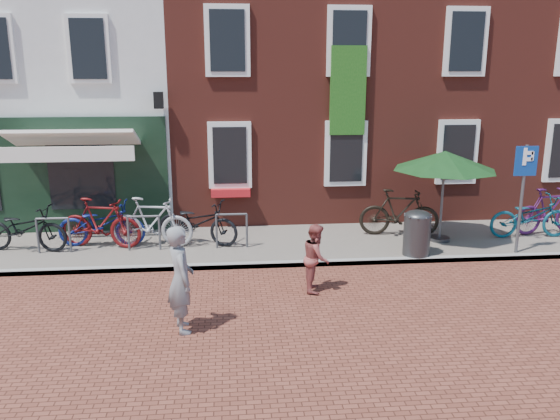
{
  "coord_description": "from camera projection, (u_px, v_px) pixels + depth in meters",
  "views": [
    {
      "loc": [
        0.46,
        -11.38,
        4.2
      ],
      "look_at": [
        1.53,
        0.19,
        1.23
      ],
      "focal_mm": 36.2,
      "sensor_mm": 36.0,
      "label": 1
    }
  ],
  "objects": [
    {
      "name": "ground",
      "position": [
        209.0,
        270.0,
        11.97
      ],
      "size": [
        80.0,
        80.0,
        0.0
      ],
      "primitive_type": "plane",
      "color": "brown"
    },
    {
      "name": "sidewalk",
      "position": [
        253.0,
        245.0,
        13.5
      ],
      "size": [
        24.0,
        3.0,
        0.1
      ],
      "primitive_type": "cube",
      "color": "slate",
      "rests_on": "ground"
    },
    {
      "name": "building_stucco",
      "position": [
        46.0,
        56.0,
        17.17
      ],
      "size": [
        8.0,
        8.0,
        9.0
      ],
      "primitive_type": "cube",
      "color": "silver",
      "rests_on": "ground"
    },
    {
      "name": "building_brick_mid",
      "position": [
        275.0,
        40.0,
        17.67
      ],
      "size": [
        6.0,
        8.0,
        10.0
      ],
      "primitive_type": "cube",
      "color": "maroon",
      "rests_on": "ground"
    },
    {
      "name": "building_brick_right",
      "position": [
        460.0,
        41.0,
        18.21
      ],
      "size": [
        6.0,
        8.0,
        10.0
      ],
      "primitive_type": "cube",
      "color": "maroon",
      "rests_on": "ground"
    },
    {
      "name": "litter_bin",
      "position": [
        417.0,
        230.0,
        12.51
      ],
      "size": [
        0.6,
        0.6,
        1.09
      ],
      "color": "#363739",
      "rests_on": "sidewalk"
    },
    {
      "name": "parking_sign",
      "position": [
        524.0,
        180.0,
        12.38
      ],
      "size": [
        0.5,
        0.08,
        2.45
      ],
      "color": "#4C4C4F",
      "rests_on": "sidewalk"
    },
    {
      "name": "parasol",
      "position": [
        445.0,
        157.0,
        13.19
      ],
      "size": [
        2.45,
        2.45,
        2.28
      ],
      "color": "#4C4C4F",
      "rests_on": "sidewalk"
    },
    {
      "name": "woman",
      "position": [
        181.0,
        279.0,
        9.05
      ],
      "size": [
        0.58,
        0.74,
        1.77
      ],
      "primitive_type": "imported",
      "rotation": [
        0.0,
        0.0,
        1.84
      ],
      "color": "slate",
      "rests_on": "ground"
    },
    {
      "name": "boy",
      "position": [
        316.0,
        257.0,
        10.76
      ],
      "size": [
        0.6,
        0.71,
        1.32
      ],
      "primitive_type": "imported",
      "rotation": [
        0.0,
        0.0,
        1.41
      ],
      "color": "#95433F",
      "rests_on": "ground"
    },
    {
      "name": "bicycle_0",
      "position": [
        24.0,
        228.0,
        12.8
      ],
      "size": [
        2.11,
        1.07,
        1.06
      ],
      "primitive_type": "imported",
      "rotation": [
        0.0,
        0.0,
        1.38
      ],
      "color": "black",
      "rests_on": "sidewalk"
    },
    {
      "name": "bicycle_1",
      "position": [
        100.0,
        223.0,
        13.03
      ],
      "size": [
        2.03,
        1.01,
        1.18
      ],
      "primitive_type": "imported",
      "rotation": [
        0.0,
        0.0,
        1.32
      ],
      "color": "#570C0D",
      "rests_on": "sidewalk"
    },
    {
      "name": "bicycle_2",
      "position": [
        102.0,
        224.0,
        13.16
      ],
      "size": [
        2.05,
        0.81,
        1.06
      ],
      "primitive_type": "imported",
      "rotation": [
        0.0,
        0.0,
        1.51
      ],
      "color": "navy",
      "rests_on": "sidewalk"
    },
    {
      "name": "bicycle_3",
      "position": [
        151.0,
        222.0,
        13.11
      ],
      "size": [
        2.02,
        0.89,
        1.18
      ],
      "primitive_type": "imported",
      "rotation": [
        0.0,
        0.0,
        1.39
      ],
      "color": "#9C9C9E",
      "rests_on": "sidewalk"
    },
    {
      "name": "bicycle_4",
      "position": [
        198.0,
        222.0,
        13.3
      ],
      "size": [
        2.13,
        1.4,
        1.06
      ],
      "primitive_type": "imported",
      "rotation": [
        0.0,
        0.0,
        1.19
      ],
      "color": "black",
      "rests_on": "sidewalk"
    },
    {
      "name": "bicycle_5",
      "position": [
        399.0,
        213.0,
        13.95
      ],
      "size": [
        2.02,
        0.9,
        1.18
      ],
      "primitive_type": "imported",
      "rotation": [
        0.0,
        0.0,
        1.39
      ],
      "color": "black",
      "rests_on": "sidewalk"
    },
    {
      "name": "bicycle_6",
      "position": [
        530.0,
        216.0,
        13.82
      ],
      "size": [
        2.03,
        0.74,
        1.06
      ],
      "primitive_type": "imported",
      "rotation": [
        0.0,
        0.0,
        1.55
      ],
      "color": "#0D4759",
      "rests_on": "sidewalk"
    },
    {
      "name": "bicycle_7",
      "position": [
        549.0,
        211.0,
        14.13
      ],
      "size": [
        2.02,
        0.87,
        1.18
      ],
      "primitive_type": "imported",
      "rotation": [
        0.0,
        0.0,
        1.74
      ],
      "color": "#411447",
      "rests_on": "sidewalk"
    }
  ]
}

